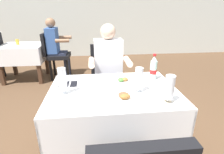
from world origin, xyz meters
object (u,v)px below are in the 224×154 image
at_px(background_table_tumbler, 17,42).
at_px(beer_glass_right, 63,81).
at_px(seated_diner_far, 109,68).
at_px(beer_glass_middle, 139,79).
at_px(plate_far_diner, 120,81).
at_px(cola_bottle_primary, 153,69).
at_px(main_dining_table, 113,105).
at_px(chair_far_diner_seat, 107,76).
at_px(background_chair_right, 55,53).
at_px(napkin_cutlery_set, 68,84).
at_px(background_patron, 56,46).
at_px(beer_glass_left, 169,89).
at_px(background_dining_table, 23,54).
at_px(plate_near_camera, 125,97).

bearing_deg(background_table_tumbler, beer_glass_right, -61.62).
relative_size(seated_diner_far, beer_glass_middle, 5.56).
height_order(plate_far_diner, cola_bottle_primary, cola_bottle_primary).
bearing_deg(main_dining_table, plate_far_diner, 58.92).
xyz_separation_m(chair_far_diner_seat, background_chair_right, (-0.99, 1.46, 0.00)).
bearing_deg(napkin_cutlery_set, plate_far_diner, -0.13).
height_order(seated_diner_far, napkin_cutlery_set, seated_diner_far).
bearing_deg(background_patron, napkin_cutlery_set, -76.35).
height_order(seated_diner_far, background_chair_right, seated_diner_far).
bearing_deg(napkin_cutlery_set, beer_glass_right, -93.39).
bearing_deg(napkin_cutlery_set, beer_glass_left, -27.72).
relative_size(seated_diner_far, plate_far_diner, 5.48).
relative_size(seated_diner_far, background_table_tumbler, 11.45).
relative_size(plate_far_diner, beer_glass_right, 0.98).
bearing_deg(background_chair_right, cola_bottle_primary, -55.65).
relative_size(chair_far_diner_seat, background_chair_right, 1.00).
relative_size(napkin_cutlery_set, background_dining_table, 0.23).
height_order(chair_far_diner_seat, plate_near_camera, chair_far_diner_seat).
bearing_deg(cola_bottle_primary, background_patron, 123.42).
height_order(seated_diner_far, plate_near_camera, seated_diner_far).
relative_size(main_dining_table, beer_glass_middle, 5.15).
height_order(seated_diner_far, background_patron, same).
xyz_separation_m(plate_far_diner, beer_glass_right, (-0.53, -0.19, 0.11)).
relative_size(chair_far_diner_seat, seated_diner_far, 0.77).
relative_size(chair_far_diner_seat, plate_near_camera, 4.36).
height_order(beer_glass_right, background_chair_right, beer_glass_right).
height_order(background_dining_table, background_table_tumbler, background_table_tumbler).
height_order(napkin_cutlery_set, background_chair_right, background_chair_right).
distance_m(main_dining_table, beer_glass_right, 0.53).
bearing_deg(background_table_tumbler, cola_bottle_primary, -44.65).
height_order(napkin_cutlery_set, background_dining_table, napkin_cutlery_set).
xyz_separation_m(chair_far_diner_seat, background_dining_table, (-1.61, 1.46, -0.01)).
xyz_separation_m(chair_far_diner_seat, beer_glass_right, (-0.44, -0.85, 0.30)).
xyz_separation_m(main_dining_table, beer_glass_left, (0.40, -0.28, 0.29)).
bearing_deg(beer_glass_left, cola_bottle_primary, 86.07).
relative_size(cola_bottle_primary, background_dining_table, 0.33).
height_order(plate_far_diner, background_table_tumbler, background_table_tumbler).
bearing_deg(beer_glass_left, plate_near_camera, 163.88).
distance_m(main_dining_table, background_dining_table, 2.77).
relative_size(chair_far_diner_seat, napkin_cutlery_set, 5.09).
height_order(cola_bottle_primary, background_chair_right, cola_bottle_primary).
distance_m(cola_bottle_primary, background_patron, 2.49).
bearing_deg(cola_bottle_primary, plate_near_camera, -134.17).
height_order(seated_diner_far, beer_glass_right, seated_diner_far).
relative_size(main_dining_table, chair_far_diner_seat, 1.20).
distance_m(cola_bottle_primary, background_dining_table, 2.93).
distance_m(beer_glass_right, napkin_cutlery_set, 0.23).
xyz_separation_m(plate_far_diner, background_table_tumbler, (-1.78, 2.13, 0.04)).
relative_size(main_dining_table, beer_glass_left, 5.16).
bearing_deg(main_dining_table, background_dining_table, 125.57).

